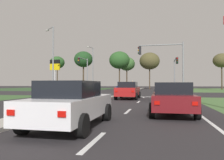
{
  "coord_description": "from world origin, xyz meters",
  "views": [
    {
      "loc": [
        5.04,
        -1.01,
        1.4
      ],
      "look_at": [
        -2.74,
        35.26,
        2.07
      ],
      "focal_mm": 35.05,
      "sensor_mm": 36.0,
      "label": 1
    }
  ],
  "objects_px": {
    "car_maroon_near": "(172,98)",
    "car_red_second": "(128,90)",
    "traffic_signal_far_right": "(175,68)",
    "treeline_fourth": "(127,64)",
    "car_navy_fifth": "(123,87)",
    "treeline_near": "(57,63)",
    "traffic_signal_near_right": "(166,59)",
    "pedestrian_at_median": "(133,84)",
    "traffic_signal_far_left": "(84,68)",
    "fuel_price_totem": "(55,68)",
    "car_black_fourth": "(166,91)",
    "treeline_third": "(119,60)",
    "treeline_fifth": "(150,61)",
    "street_lamp_third": "(92,66)",
    "treeline_second": "(83,59)",
    "street_lamp_second": "(52,56)",
    "treeline_sixth": "(222,61)",
    "car_white_third": "(71,103)"
  },
  "relations": [
    {
      "from": "car_red_second",
      "to": "street_lamp_third",
      "type": "distance_m",
      "value": 27.46
    },
    {
      "from": "pedestrian_at_median",
      "to": "fuel_price_totem",
      "type": "bearing_deg",
      "value": -93.07
    },
    {
      "from": "treeline_third",
      "to": "car_maroon_near",
      "type": "bearing_deg",
      "value": -76.98
    },
    {
      "from": "pedestrian_at_median",
      "to": "treeline_sixth",
      "type": "height_order",
      "value": "treeline_sixth"
    },
    {
      "from": "traffic_signal_far_right",
      "to": "treeline_fourth",
      "type": "bearing_deg",
      "value": 114.4
    },
    {
      "from": "car_navy_fifth",
      "to": "treeline_near",
      "type": "height_order",
      "value": "treeline_near"
    },
    {
      "from": "car_red_second",
      "to": "treeline_near",
      "type": "xyz_separation_m",
      "value": [
        -26.17,
        38.47,
        6.83
      ]
    },
    {
      "from": "traffic_signal_far_left",
      "to": "street_lamp_second",
      "type": "xyz_separation_m",
      "value": [
        -1.48,
        -8.75,
        1.04
      ]
    },
    {
      "from": "treeline_fourth",
      "to": "treeline_sixth",
      "type": "height_order",
      "value": "treeline_fourth"
    },
    {
      "from": "car_maroon_near",
      "to": "car_red_second",
      "type": "relative_size",
      "value": 0.99
    },
    {
      "from": "street_lamp_third",
      "to": "pedestrian_at_median",
      "type": "height_order",
      "value": "street_lamp_third"
    },
    {
      "from": "traffic_signal_far_left",
      "to": "traffic_signal_near_right",
      "type": "xyz_separation_m",
      "value": [
        13.45,
        -11.57,
        -0.01
      ]
    },
    {
      "from": "treeline_fifth",
      "to": "car_navy_fifth",
      "type": "bearing_deg",
      "value": -108.76
    },
    {
      "from": "traffic_signal_far_right",
      "to": "car_navy_fifth",
      "type": "bearing_deg",
      "value": 137.43
    },
    {
      "from": "traffic_signal_near_right",
      "to": "treeline_third",
      "type": "relative_size",
      "value": 0.58
    },
    {
      "from": "street_lamp_third",
      "to": "fuel_price_totem",
      "type": "relative_size",
      "value": 1.66
    },
    {
      "from": "traffic_signal_near_right",
      "to": "fuel_price_totem",
      "type": "xyz_separation_m",
      "value": [
        -18.36,
        10.33,
        -0.01
      ]
    },
    {
      "from": "treeline_fifth",
      "to": "fuel_price_totem",
      "type": "bearing_deg",
      "value": -122.1
    },
    {
      "from": "car_black_fourth",
      "to": "pedestrian_at_median",
      "type": "distance_m",
      "value": 23.55
    },
    {
      "from": "car_maroon_near",
      "to": "traffic_signal_near_right",
      "type": "xyz_separation_m",
      "value": [
        0.21,
        13.88,
        3.33
      ]
    },
    {
      "from": "car_red_second",
      "to": "treeline_sixth",
      "type": "distance_m",
      "value": 39.85
    },
    {
      "from": "car_red_second",
      "to": "street_lamp_third",
      "type": "height_order",
      "value": "street_lamp_third"
    },
    {
      "from": "street_lamp_third",
      "to": "treeline_third",
      "type": "distance_m",
      "value": 13.89
    },
    {
      "from": "traffic_signal_far_left",
      "to": "traffic_signal_near_right",
      "type": "bearing_deg",
      "value": -40.7
    },
    {
      "from": "car_black_fourth",
      "to": "fuel_price_totem",
      "type": "relative_size",
      "value": 0.77
    },
    {
      "from": "treeline_fifth",
      "to": "treeline_sixth",
      "type": "distance_m",
      "value": 17.24
    },
    {
      "from": "pedestrian_at_median",
      "to": "car_black_fourth",
      "type": "bearing_deg",
      "value": -18.63
    },
    {
      "from": "traffic_signal_near_right",
      "to": "car_black_fourth",
      "type": "bearing_deg",
      "value": -92.15
    },
    {
      "from": "traffic_signal_near_right",
      "to": "car_maroon_near",
      "type": "bearing_deg",
      "value": -90.88
    },
    {
      "from": "street_lamp_second",
      "to": "treeline_sixth",
      "type": "xyz_separation_m",
      "value": [
        28.68,
        28.55,
        1.78
      ]
    },
    {
      "from": "car_black_fourth",
      "to": "car_navy_fifth",
      "type": "height_order",
      "value": "car_navy_fifth"
    },
    {
      "from": "traffic_signal_far_left",
      "to": "car_black_fourth",
      "type": "bearing_deg",
      "value": -52.22
    },
    {
      "from": "treeline_second",
      "to": "treeline_third",
      "type": "xyz_separation_m",
      "value": [
        10.19,
        0.31,
        -0.42
      ]
    },
    {
      "from": "traffic_signal_far_right",
      "to": "treeline_fourth",
      "type": "xyz_separation_m",
      "value": [
        -11.28,
        24.86,
        3.11
      ]
    },
    {
      "from": "car_white_third",
      "to": "traffic_signal_far_right",
      "type": "distance_m",
      "value": 29.42
    },
    {
      "from": "car_navy_fifth",
      "to": "treeline_near",
      "type": "relative_size",
      "value": 0.49
    },
    {
      "from": "car_red_second",
      "to": "fuel_price_totem",
      "type": "relative_size",
      "value": 0.83
    },
    {
      "from": "traffic_signal_near_right",
      "to": "street_lamp_third",
      "type": "bearing_deg",
      "value": 125.59
    },
    {
      "from": "street_lamp_second",
      "to": "street_lamp_third",
      "type": "distance_m",
      "value": 17.9
    },
    {
      "from": "pedestrian_at_median",
      "to": "traffic_signal_far_left",
      "type": "bearing_deg",
      "value": -85.29
    },
    {
      "from": "car_black_fourth",
      "to": "traffic_signal_far_left",
      "type": "relative_size",
      "value": 0.72
    },
    {
      "from": "car_navy_fifth",
      "to": "treeline_fourth",
      "type": "distance_m",
      "value": 17.06
    },
    {
      "from": "traffic_signal_far_left",
      "to": "street_lamp_second",
      "type": "height_order",
      "value": "street_lamp_second"
    },
    {
      "from": "fuel_price_totem",
      "to": "treeline_fourth",
      "type": "distance_m",
      "value": 27.25
    },
    {
      "from": "car_navy_fifth",
      "to": "treeline_third",
      "type": "relative_size",
      "value": 0.45
    },
    {
      "from": "car_red_second",
      "to": "treeline_fourth",
      "type": "relative_size",
      "value": 0.52
    },
    {
      "from": "car_red_second",
      "to": "car_navy_fifth",
      "type": "bearing_deg",
      "value": 100.44
    },
    {
      "from": "treeline_third",
      "to": "pedestrian_at_median",
      "type": "bearing_deg",
      "value": -71.53
    },
    {
      "from": "traffic_signal_near_right",
      "to": "pedestrian_at_median",
      "type": "xyz_separation_m",
      "value": [
        -5.74,
        17.37,
        -2.79
      ]
    },
    {
      "from": "car_white_third",
      "to": "treeline_near",
      "type": "bearing_deg",
      "value": 116.65
    }
  ]
}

